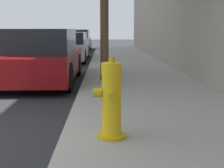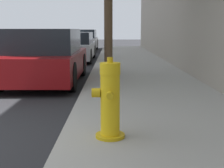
% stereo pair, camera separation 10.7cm
% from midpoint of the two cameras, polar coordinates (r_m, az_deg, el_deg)
% --- Properties ---
extents(sidewalk_slab, '(2.72, 40.00, 0.14)m').
position_cam_midpoint_polar(sidewalk_slab, '(3.48, 13.44, -11.92)').
color(sidewalk_slab, '#99968E').
rests_on(sidewalk_slab, ground_plane).
extents(fire_hydrant, '(0.37, 0.38, 0.91)m').
position_cam_midpoint_polar(fire_hydrant, '(3.49, 0.28, -3.21)').
color(fire_hydrant, '#C39C11').
rests_on(fire_hydrant, sidewalk_slab).
extents(parked_car_near, '(1.81, 3.89, 1.37)m').
position_cam_midpoint_polar(parked_car_near, '(8.11, -11.99, 4.81)').
color(parked_car_near, maroon).
rests_on(parked_car_near, ground_plane).
extents(parked_car_mid, '(1.74, 4.51, 1.23)m').
position_cam_midpoint_polar(parked_car_mid, '(13.91, -7.00, 6.77)').
color(parked_car_mid, '#B7B7BC').
rests_on(parked_car_mid, ground_plane).
extents(parked_car_far, '(1.84, 4.05, 1.35)m').
position_cam_midpoint_polar(parked_car_far, '(20.21, -5.45, 7.93)').
color(parked_car_far, silver).
rests_on(parked_car_far, ground_plane).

